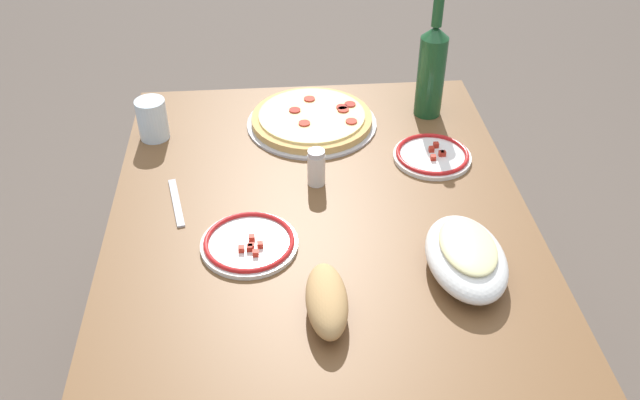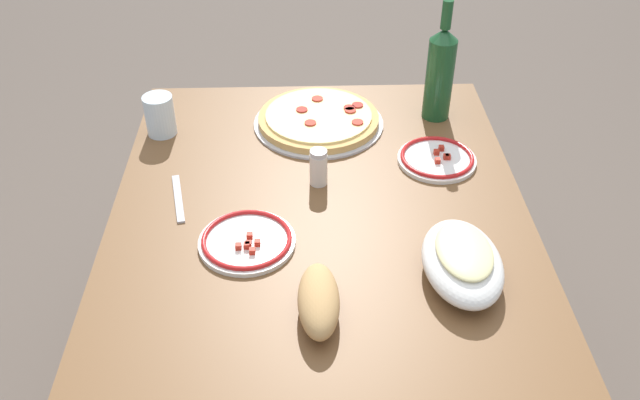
% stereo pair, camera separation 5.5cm
% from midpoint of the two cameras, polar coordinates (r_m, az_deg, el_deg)
% --- Properties ---
extents(dining_table, '(1.12, 0.90, 0.75)m').
position_cam_midpoint_polar(dining_table, '(1.55, -1.02, -4.81)').
color(dining_table, brown).
rests_on(dining_table, ground).
extents(pepperoni_pizza, '(0.33, 0.33, 0.03)m').
position_cam_midpoint_polar(pepperoni_pizza, '(1.74, -1.59, 6.74)').
color(pepperoni_pizza, '#B7B7BC').
rests_on(pepperoni_pizza, dining_table).
extents(baked_pasta_dish, '(0.24, 0.15, 0.08)m').
position_cam_midpoint_polar(baked_pasta_dish, '(1.32, 10.97, -4.58)').
color(baked_pasta_dish, white).
rests_on(baked_pasta_dish, dining_table).
extents(wine_bottle, '(0.07, 0.07, 0.31)m').
position_cam_midpoint_polar(wine_bottle, '(1.76, 8.41, 10.76)').
color(wine_bottle, '#194723').
rests_on(wine_bottle, dining_table).
extents(water_glass, '(0.07, 0.07, 0.10)m').
position_cam_midpoint_polar(water_glass, '(1.73, -14.74, 6.54)').
color(water_glass, silver).
rests_on(water_glass, dining_table).
extents(side_plate_near, '(0.20, 0.20, 0.02)m').
position_cam_midpoint_polar(side_plate_near, '(1.38, -7.08, -3.61)').
color(side_plate_near, white).
rests_on(side_plate_near, dining_table).
extents(side_plate_far, '(0.19, 0.19, 0.02)m').
position_cam_midpoint_polar(side_plate_far, '(1.63, 8.42, 3.71)').
color(side_plate_far, white).
rests_on(side_plate_far, dining_table).
extents(bread_loaf, '(0.18, 0.08, 0.07)m').
position_cam_midpoint_polar(bread_loaf, '(1.22, -0.75, -8.42)').
color(bread_loaf, tan).
rests_on(bread_loaf, dining_table).
extents(spice_shaker, '(0.04, 0.04, 0.09)m').
position_cam_midpoint_polar(spice_shaker, '(1.52, -1.52, 2.72)').
color(spice_shaker, silver).
rests_on(spice_shaker, dining_table).
extents(fork_right, '(0.17, 0.05, 0.00)m').
position_cam_midpoint_polar(fork_right, '(1.52, -12.94, -0.22)').
color(fork_right, '#B7B7BC').
rests_on(fork_right, dining_table).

